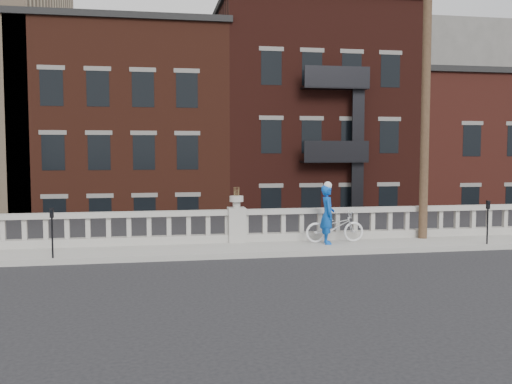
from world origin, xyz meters
The scene contains 10 objects.
ground centered at (0.00, 0.00, 0.00)m, with size 120.00×120.00×0.00m, color black.
sidewalk centered at (0.00, 3.00, 0.07)m, with size 32.00×2.20×0.15m, color #9C9991.
balustrade centered at (0.00, 3.95, 0.64)m, with size 28.00×0.34×1.03m.
planter_pedestal centered at (0.00, 3.95, 0.83)m, with size 0.55×0.55×1.76m.
lower_level centered at (0.56, 23.04, 2.63)m, with size 80.00×44.00×20.80m.
utility_pole centered at (6.20, 3.60, 5.24)m, with size 1.60×0.28×10.00m.
parking_meter_a centered at (-5.31, 2.15, 1.00)m, with size 0.10×0.09×1.36m.
parking_meter_b centered at (7.63, 2.15, 1.00)m, with size 0.10×0.09×1.36m.
bicycle centered at (3.06, 3.35, 0.65)m, with size 0.66×1.89×0.99m, color white.
cyclist centered at (2.75, 3.11, 1.07)m, with size 0.67×0.44×1.84m, color #0B4AB2.
Camera 1 is at (-2.59, -13.88, 3.10)m, focal length 40.00 mm.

